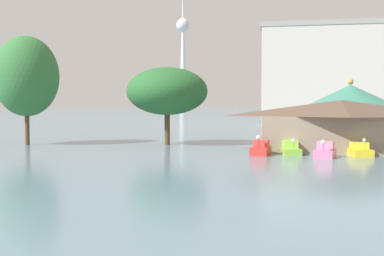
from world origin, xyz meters
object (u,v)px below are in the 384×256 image
green_roof_pavilion (350,108)px  shoreline_tree_tall_left (26,76)px  pedal_boat_yellow (360,151)px  pedal_boat_red (261,149)px  boathouse (341,124)px  shoreline_tree_mid (167,91)px  pedal_boat_lime (291,149)px  pedal_boat_pink (325,151)px  background_building_block (352,75)px  distant_broadcast_tower (183,43)px

green_roof_pavilion → shoreline_tree_tall_left: shoreline_tree_tall_left is taller
pedal_boat_yellow → shoreline_tree_tall_left: shoreline_tree_tall_left is taller
pedal_boat_red → boathouse: size_ratio=0.16×
pedal_boat_red → green_roof_pavilion: green_roof_pavilion is taller
pedal_boat_red → shoreline_tree_mid: size_ratio=0.28×
pedal_boat_lime → shoreline_tree_mid: bearing=-133.2°
pedal_boat_pink → shoreline_tree_tall_left: bearing=-90.1°
pedal_boat_pink → shoreline_tree_mid: bearing=-109.9°
pedal_boat_red → background_building_block: bearing=175.0°
pedal_boat_pink → pedal_boat_yellow: bearing=129.3°
pedal_boat_red → pedal_boat_lime: (2.63, 1.04, -0.05)m
pedal_boat_red → pedal_boat_lime: size_ratio=0.92×
pedal_boat_lime → pedal_boat_yellow: size_ratio=1.06×
pedal_boat_red → pedal_boat_yellow: (8.53, 0.72, -0.07)m
pedal_boat_red → background_building_block: 66.62m
pedal_boat_lime → shoreline_tree_tall_left: 30.14m
pedal_boat_lime → pedal_boat_yellow: 5.91m
distant_broadcast_tower → background_building_block: bearing=-71.4°
pedal_boat_pink → boathouse: bearing=175.0°
pedal_boat_pink → pedal_boat_yellow: 3.44m
pedal_boat_yellow → distant_broadcast_tower: size_ratio=0.02×
pedal_boat_lime → pedal_boat_pink: pedal_boat_pink is taller
pedal_boat_pink → shoreline_tree_tall_left: 33.19m
green_roof_pavilion → shoreline_tree_mid: bearing=-157.9°
pedal_boat_lime → distant_broadcast_tower: (-75.94, 329.67, 53.15)m
background_building_block → distant_broadcast_tower: distant_broadcast_tower is taller
pedal_boat_yellow → shoreline_tree_mid: (-19.32, 9.05, 5.52)m
pedal_boat_lime → shoreline_tree_tall_left: size_ratio=0.23×
pedal_boat_lime → shoreline_tree_tall_left: bearing=-111.2°
pedal_boat_lime → boathouse: boathouse is taller
shoreline_tree_tall_left → distant_broadcast_tower: bearing=98.3°
green_roof_pavilion → shoreline_tree_mid: size_ratio=1.45×
green_roof_pavilion → shoreline_tree_tall_left: bearing=-162.2°
distant_broadcast_tower → pedal_boat_pink: bearing=-76.6°
boathouse → distant_broadcast_tower: size_ratio=0.14×
pedal_boat_red → shoreline_tree_tall_left: bearing=-94.5°
shoreline_tree_tall_left → pedal_boat_lime: bearing=-11.0°
pedal_boat_pink → background_building_block: 66.24m
boathouse → pedal_boat_yellow: bearing=-77.5°
pedal_boat_pink → distant_broadcast_tower: bearing=-153.5°
pedal_boat_red → shoreline_tree_tall_left: (-26.11, 6.64, 7.09)m
pedal_boat_yellow → shoreline_tree_tall_left: 35.87m
shoreline_tree_tall_left → background_building_block: size_ratio=0.32×
shoreline_tree_mid → pedal_boat_yellow: bearing=-25.1°
green_roof_pavilion → background_building_block: background_building_block is taller
green_roof_pavilion → background_building_block: bearing=81.7°
shoreline_tree_tall_left → boathouse: bearing=-2.1°
pedal_boat_red → shoreline_tree_mid: (-10.79, 9.76, 5.44)m
pedal_boat_yellow → shoreline_tree_tall_left: bearing=-109.1°
pedal_boat_lime → pedal_boat_pink: 3.37m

